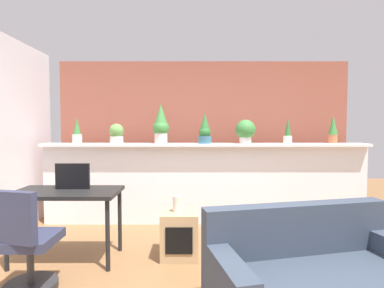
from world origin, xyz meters
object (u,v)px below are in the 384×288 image
Objects in this scene: potted_plant_4 at (245,131)px; potted_plant_6 at (333,129)px; tv_monitor at (73,176)px; office_chair at (25,249)px; couch at (316,282)px; potted_plant_2 at (161,125)px; vase_on_shelf at (177,204)px; potted_plant_5 at (288,132)px; desk at (67,198)px; side_cube_shelf at (180,234)px; potted_plant_3 at (205,131)px; potted_plant_1 at (117,133)px; potted_plant_0 at (77,132)px.

potted_plant_6 is at bearing 2.05° from potted_plant_4.
tv_monitor is 0.40× the size of office_chair.
couch is (-1.16, -2.28, -1.12)m from potted_plant_6.
potted_plant_2 is 2.52m from potted_plant_6.
vase_on_shelf is (-0.94, -1.14, -0.79)m from potted_plant_4.
potted_plant_2 is 1.56× the size of tv_monitor.
potted_plant_5 is 3.05m from desk.
potted_plant_4 reaches higher than side_cube_shelf.
potted_plant_5 is (1.20, 0.02, -0.03)m from potted_plant_3.
potted_plant_2 is 2.86m from couch.
office_chair is at bearing -148.93° from vase_on_shelf.
potted_plant_3 is 0.26× the size of couch.
potted_plant_6 is (3.16, 0.05, 0.07)m from potted_plant_1.
couch reaches higher than vase_on_shelf.
tv_monitor is (-2.68, -1.13, -0.46)m from potted_plant_5.
potted_plant_5 is 0.22× the size of couch.
potted_plant_1 is (0.59, -0.03, -0.01)m from potted_plant_0.
potted_plant_6 reaches higher than potted_plant_0.
vase_on_shelf is (-1.55, -1.12, -0.76)m from potted_plant_5.
potted_plant_4 is 0.92× the size of potted_plant_5.
potted_plant_0 reaches higher than potted_plant_1.
potted_plant_3 is 2.56× the size of vase_on_shelf.
couch is (2.32, -0.34, -0.11)m from office_chair.
potted_plant_1 reaches higher than office_chair.
potted_plant_2 is 3.32× the size of vase_on_shelf.
potted_plant_5 is at bearing 23.98° from desk.
potted_plant_2 is 1.30× the size of potted_plant_3.
couch is at bearing -117.05° from potted_plant_6.
potted_plant_0 is 2.22m from side_cube_shelf.
potted_plant_0 is 0.59m from potted_plant_1.
side_cube_shelf is at bearing -36.96° from potted_plant_0.
potted_plant_1 is at bearing 129.62° from vase_on_shelf.
potted_plant_6 is at bearing 4.95° from potted_plant_5.
potted_plant_6 reaches higher than potted_plant_4.
office_chair is at bearing -130.61° from potted_plant_3.
couch is (2.23, -1.01, -0.38)m from desk.
desk is (-3.40, -1.27, -0.73)m from potted_plant_6.
potted_plant_0 is 3.59m from couch.
potted_plant_0 is 2.06m from vase_on_shelf.
desk is 2.48m from couch.
potted_plant_2 reaches higher than couch.
potted_plant_2 is at bearing 179.96° from potted_plant_5.
potted_plant_5 reaches higher than tv_monitor.
potted_plant_6 is (1.88, 0.08, 0.02)m from potted_plant_3.
side_cube_shelf is at bearing -128.64° from potted_plant_4.
potted_plant_1 is 0.69× the size of potted_plant_6.
office_chair is at bearing 171.58° from couch.
couch is at bearing -58.63° from potted_plant_2.
vase_on_shelf is (0.93, -1.13, -0.75)m from potted_plant_1.
potted_plant_5 reaches higher than potted_plant_4.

